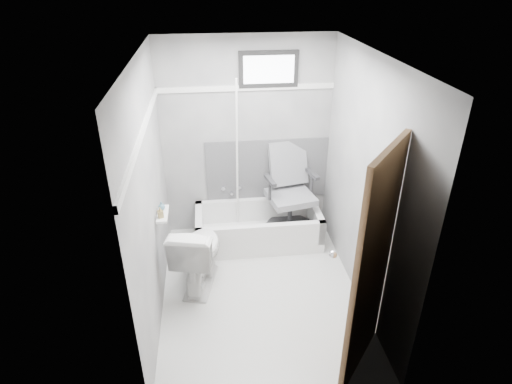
{
  "coord_description": "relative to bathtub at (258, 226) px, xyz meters",
  "views": [
    {
      "loc": [
        -0.45,
        -3.44,
        3.04
      ],
      "look_at": [
        0.0,
        0.35,
        1.0
      ],
      "focal_mm": 30.0,
      "sensor_mm": 36.0,
      "label": 1
    }
  ],
  "objects": [
    {
      "name": "bathtub",
      "position": [
        0.0,
        0.0,
        0.0
      ],
      "size": [
        1.5,
        0.7,
        0.42
      ],
      "primitive_type": null,
      "color": "white",
      "rests_on": "floor"
    },
    {
      "name": "ceiling",
      "position": [
        -0.09,
        -0.93,
        2.19
      ],
      "size": [
        2.6,
        2.6,
        0.0
      ],
      "primitive_type": "plane",
      "rotation": [
        3.14,
        0.0,
        0.0
      ],
      "color": "silver",
      "rests_on": "floor"
    },
    {
      "name": "wall_right",
      "position": [
        0.91,
        -0.93,
        0.99
      ],
      "size": [
        0.02,
        2.6,
        2.4
      ],
      "primitive_type": "cube",
      "color": "slate",
      "rests_on": "floor"
    },
    {
      "name": "wall_left",
      "position": [
        -1.09,
        -0.93,
        0.99
      ],
      "size": [
        0.02,
        2.6,
        2.4
      ],
      "primitive_type": "cube",
      "color": "slate",
      "rests_on": "floor"
    },
    {
      "name": "wall_back",
      "position": [
        -0.09,
        0.37,
        0.99
      ],
      "size": [
        2.0,
        0.02,
        2.4
      ],
      "primitive_type": "cube",
      "color": "slate",
      "rests_on": "floor"
    },
    {
      "name": "floor",
      "position": [
        -0.09,
        -0.93,
        -0.21
      ],
      "size": [
        2.6,
        2.6,
        0.0
      ],
      "primitive_type": "plane",
      "color": "silver",
      "rests_on": "ground"
    },
    {
      "name": "door",
      "position": [
        0.89,
        -2.21,
        0.79
      ],
      "size": [
        0.78,
        0.78,
        2.0
      ],
      "primitive_type": null,
      "color": "brown",
      "rests_on": "floor"
    },
    {
      "name": "trim_left",
      "position": [
        -1.08,
        -0.93,
        1.61
      ],
      "size": [
        0.02,
        2.6,
        0.06
      ],
      "primitive_type": "cube",
      "color": "white",
      "rests_on": "wall_left"
    },
    {
      "name": "wall_front",
      "position": [
        -0.09,
        -2.23,
        0.99
      ],
      "size": [
        2.0,
        0.02,
        2.4
      ],
      "primitive_type": "cube",
      "color": "slate",
      "rests_on": "floor"
    },
    {
      "name": "pole",
      "position": [
        -0.23,
        0.13,
        0.84
      ],
      "size": [
        0.02,
        0.31,
        1.93
      ],
      "primitive_type": "cylinder",
      "rotation": [
        0.15,
        0.0,
        0.0
      ],
      "color": "white",
      "rests_on": "bathtub"
    },
    {
      "name": "soap_bottle_b",
      "position": [
        -1.03,
        -0.68,
        0.75
      ],
      "size": [
        0.09,
        0.09,
        0.09
      ],
      "primitive_type": "imported",
      "rotation": [
        0.0,
        0.0,
        0.44
      ],
      "color": "slate",
      "rests_on": "shelf"
    },
    {
      "name": "toilet",
      "position": [
        -0.71,
        -0.71,
        0.18
      ],
      "size": [
        0.61,
        0.87,
        0.77
      ],
      "primitive_type": "imported",
      "rotation": [
        0.0,
        0.0,
        2.91
      ],
      "color": "white",
      "rests_on": "floor"
    },
    {
      "name": "backerboard",
      "position": [
        0.16,
        0.36,
        0.59
      ],
      "size": [
        1.5,
        0.02,
        0.78
      ],
      "primitive_type": "cube",
      "color": "#4C4C4F",
      "rests_on": "wall_back"
    },
    {
      "name": "faucet",
      "position": [
        -0.29,
        0.34,
        0.34
      ],
      "size": [
        0.26,
        0.1,
        0.16
      ],
      "primitive_type": null,
      "color": "silver",
      "rests_on": "wall_back"
    },
    {
      "name": "soap_bottle_a",
      "position": [
        -1.03,
        -0.82,
        0.76
      ],
      "size": [
        0.06,
        0.06,
        0.11
      ],
      "primitive_type": "imported",
      "rotation": [
        0.0,
        0.0,
        0.39
      ],
      "color": "olive",
      "rests_on": "shelf"
    },
    {
      "name": "shelf",
      "position": [
        -1.02,
        -0.74,
        0.69
      ],
      "size": [
        0.1,
        0.32,
        0.02
      ],
      "primitive_type": "cube",
      "color": "white",
      "rests_on": "wall_left"
    },
    {
      "name": "office_chair",
      "position": [
        0.4,
        0.05,
        0.44
      ],
      "size": [
        0.72,
        0.72,
        1.06
      ],
      "primitive_type": null,
      "rotation": [
        0.0,
        0.0,
        0.2
      ],
      "color": "slate",
      "rests_on": "bathtub"
    },
    {
      "name": "trim_back",
      "position": [
        -0.09,
        0.36,
        1.61
      ],
      "size": [
        2.0,
        0.02,
        0.06
      ],
      "primitive_type": "cube",
      "color": "white",
      "rests_on": "wall_back"
    },
    {
      "name": "window",
      "position": [
        0.16,
        0.36,
        1.81
      ],
      "size": [
        0.66,
        0.04,
        0.4
      ],
      "primitive_type": null,
      "color": "black",
      "rests_on": "wall_back"
    }
  ]
}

